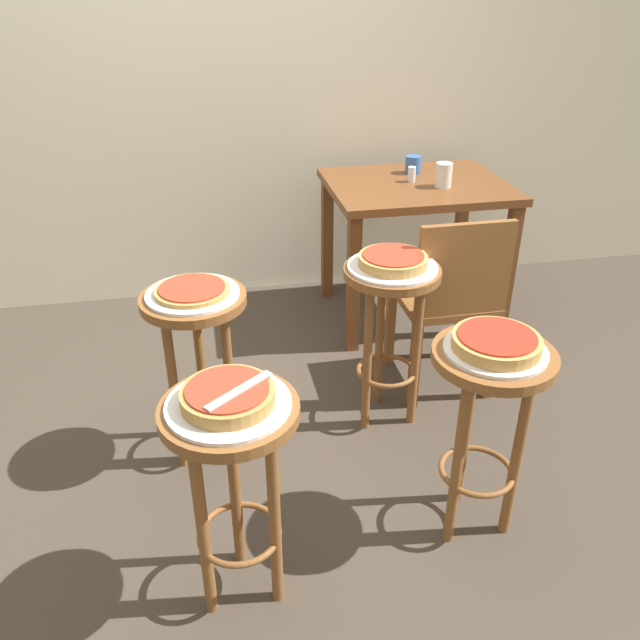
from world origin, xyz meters
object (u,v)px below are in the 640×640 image
(serving_plate_middle, at_px, (495,350))
(cup_far_edge, at_px, (413,165))
(pizza_foreground, at_px, (228,395))
(serving_plate_leftside, at_px, (193,294))
(stool_rear, at_px, (390,311))
(stool_leftside, at_px, (198,341))
(pizza_leftside, at_px, (192,290))
(serving_plate_rear, at_px, (393,267))
(stool_foreground, at_px, (233,460))
(dining_table, at_px, (416,206))
(pizza_rear, at_px, (393,260))
(serving_plate_foreground, at_px, (228,404))
(stool_middle, at_px, (487,402))
(condiment_shaker, at_px, (412,174))
(cup_near_edge, at_px, (444,175))
(pizza_middle, at_px, (496,342))
(wooden_chair, at_px, (450,298))
(pizza_server_knife, at_px, (239,390))

(serving_plate_middle, relative_size, cup_far_edge, 3.45)
(pizza_foreground, bearing_deg, serving_plate_leftside, 96.64)
(stool_rear, bearing_deg, stool_leftside, -173.40)
(pizza_leftside, distance_m, serving_plate_rear, 0.77)
(stool_foreground, height_order, dining_table, dining_table)
(stool_foreground, height_order, stool_leftside, same)
(pizza_rear, bearing_deg, serving_plate_foreground, -131.65)
(serving_plate_rear, bearing_deg, stool_middle, -79.06)
(serving_plate_rear, bearing_deg, stool_leftside, -173.40)
(serving_plate_foreground, bearing_deg, stool_leftside, 96.64)
(condiment_shaker, bearing_deg, stool_middle, -99.00)
(serving_plate_middle, bearing_deg, cup_near_edge, 75.51)
(pizza_rear, relative_size, dining_table, 0.29)
(pizza_foreground, height_order, cup_near_edge, cup_near_edge)
(pizza_leftside, bearing_deg, serving_plate_foreground, -83.36)
(serving_plate_leftside, relative_size, stool_rear, 0.47)
(serving_plate_middle, height_order, pizza_middle, pizza_middle)
(dining_table, xyz_separation_m, wooden_chair, (-0.08, -0.73, -0.17))
(stool_foreground, height_order, pizza_leftside, pizza_leftside)
(serving_plate_leftside, relative_size, cup_near_edge, 2.76)
(condiment_shaker, relative_size, pizza_server_knife, 0.35)
(pizza_server_knife, bearing_deg, serving_plate_middle, -27.88)
(stool_leftside, distance_m, wooden_chair, 1.12)
(stool_rear, bearing_deg, condiment_shaker, 67.78)
(stool_foreground, xyz_separation_m, pizza_rear, (0.68, 0.77, 0.22))
(stool_leftside, bearing_deg, pizza_foreground, -83.36)
(pizza_foreground, distance_m, pizza_rear, 1.03)
(stool_leftside, height_order, serving_plate_rear, serving_plate_rear)
(stool_leftside, bearing_deg, stool_rear, 6.60)
(serving_plate_foreground, bearing_deg, pizza_foreground, 180.00)
(cup_far_edge, bearing_deg, serving_plate_foreground, -121.28)
(serving_plate_foreground, distance_m, cup_near_edge, 1.97)
(pizza_rear, bearing_deg, stool_middle, -79.06)
(stool_foreground, xyz_separation_m, stool_middle, (0.81, 0.12, 0.00))
(serving_plate_foreground, distance_m, stool_rear, 1.05)
(stool_rear, height_order, cup_far_edge, cup_far_edge)
(pizza_rear, distance_m, pizza_server_knife, 1.03)
(stool_middle, bearing_deg, pizza_middle, -90.00)
(pizza_middle, height_order, pizza_rear, same)
(cup_far_edge, height_order, wooden_chair, same)
(pizza_rear, xyz_separation_m, cup_far_edge, (0.43, 1.07, 0.06))
(stool_leftside, height_order, wooden_chair, wooden_chair)
(serving_plate_rear, bearing_deg, cup_far_edge, 67.99)
(pizza_foreground, xyz_separation_m, pizza_server_knife, (0.03, -0.02, 0.03))
(cup_near_edge, distance_m, pizza_server_knife, 1.96)
(dining_table, height_order, cup_far_edge, cup_far_edge)
(stool_rear, xyz_separation_m, condiment_shaker, (0.37, 0.91, 0.28))
(serving_plate_leftside, height_order, cup_near_edge, cup_near_edge)
(pizza_leftside, relative_size, pizza_server_knife, 1.20)
(wooden_chair, bearing_deg, pizza_middle, -103.58)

